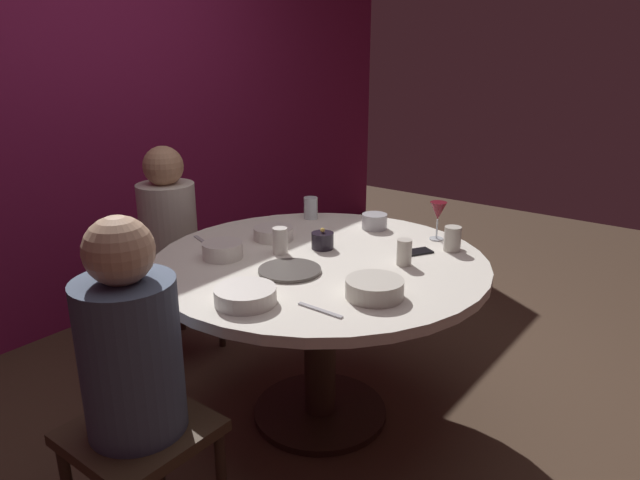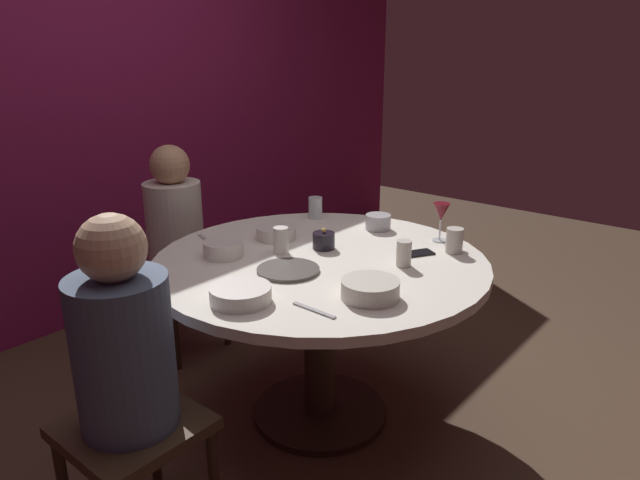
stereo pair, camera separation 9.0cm
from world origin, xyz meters
TOP-DOWN VIEW (x-y plane):
  - ground_plane at (0.00, 0.00)m, footprint 8.00×8.00m
  - back_wall at (0.00, 1.76)m, footprint 6.00×0.10m
  - dining_table at (0.00, 0.00)m, footprint 1.39×1.39m
  - seated_diner_left at (-0.92, 0.00)m, footprint 0.40×0.40m
  - seated_diner_back at (0.00, 0.99)m, footprint 0.40×0.40m
  - candle_holder at (0.11, 0.07)m, footprint 0.10×0.10m
  - wine_glass at (0.52, -0.27)m, footprint 0.08×0.08m
  - dinner_plate at (-0.19, 0.00)m, footprint 0.25×0.25m
  - cell_phone at (0.30, -0.28)m, footprint 0.16×0.13m
  - bowl_serving_large at (0.49, 0.04)m, footprint 0.12×0.12m
  - bowl_salad_center at (-0.51, -0.07)m, footprint 0.21×0.21m
  - bowl_small_white at (0.07, 0.32)m, footprint 0.18×0.18m
  - bowl_sauce_side at (-0.19, -0.39)m, footprint 0.21×0.21m
  - bowl_rice_portion at (-0.24, 0.33)m, footprint 0.17×0.17m
  - cup_near_candle at (0.44, 0.40)m, footprint 0.07×0.07m
  - cup_by_left_diner at (0.15, -0.31)m, footprint 0.06×0.06m
  - cup_by_right_diner at (-0.05, 0.17)m, footprint 0.06×0.06m
  - cup_center_front at (0.42, -0.39)m, footprint 0.07×0.07m
  - fork_near_plate at (-0.40, -0.31)m, footprint 0.02×0.18m
  - knife_near_plate at (-0.15, 0.55)m, footprint 0.07×0.18m

SIDE VIEW (x-z plane):
  - ground_plane at x=0.00m, z-range 0.00..0.00m
  - dining_table at x=0.00m, z-range 0.23..0.99m
  - seated_diner_back at x=0.00m, z-range 0.14..1.27m
  - seated_diner_left at x=-0.92m, z-range 0.14..1.29m
  - fork_near_plate at x=-0.40m, z-range 0.76..0.76m
  - knife_near_plate at x=-0.15m, z-range 0.76..0.76m
  - cell_phone at x=0.30m, z-range 0.76..0.77m
  - dinner_plate at x=-0.19m, z-range 0.76..0.77m
  - bowl_small_white at x=0.07m, z-range 0.76..0.81m
  - bowl_salad_center at x=-0.51m, z-range 0.76..0.81m
  - bowl_sauce_side at x=-0.19m, z-range 0.76..0.82m
  - bowl_rice_portion at x=-0.24m, z-range 0.76..0.82m
  - bowl_serving_large at x=0.49m, z-range 0.76..0.83m
  - candle_holder at x=0.11m, z-range 0.75..0.84m
  - cup_by_left_diner at x=0.15m, z-range 0.76..0.86m
  - cup_center_front at x=0.42m, z-range 0.76..0.86m
  - cup_near_candle at x=0.44m, z-range 0.76..0.87m
  - cup_by_right_diner at x=-0.05m, z-range 0.76..0.87m
  - wine_glass at x=0.52m, z-range 0.80..0.97m
  - back_wall at x=0.00m, z-range 0.00..2.60m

